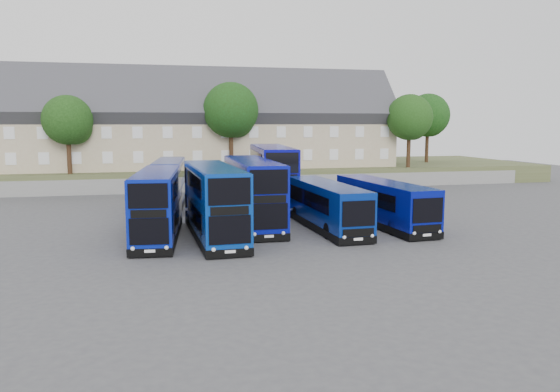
{
  "coord_description": "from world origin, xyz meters",
  "views": [
    {
      "loc": [
        -6.09,
        -31.52,
        6.89
      ],
      "look_at": [
        1.96,
        2.85,
        2.2
      ],
      "focal_mm": 35.0,
      "sensor_mm": 36.0,
      "label": 1
    }
  ],
  "objects_px": {
    "tree_west": "(69,122)",
    "tree_east": "(410,119)",
    "coach_east_a": "(326,206)",
    "tree_far": "(429,117)",
    "dd_front_mid": "(214,203)",
    "tree_mid": "(232,112)",
    "dd_front_left": "(158,206)"
  },
  "relations": [
    {
      "from": "tree_west",
      "to": "tree_east",
      "type": "xyz_separation_m",
      "value": [
        36.0,
        0.0,
        0.34
      ]
    },
    {
      "from": "tree_mid",
      "to": "tree_east",
      "type": "xyz_separation_m",
      "value": [
        20.0,
        -0.5,
        -0.68
      ]
    },
    {
      "from": "coach_east_a",
      "to": "tree_west",
      "type": "distance_m",
      "value": 30.0
    },
    {
      "from": "tree_west",
      "to": "tree_far",
      "type": "relative_size",
      "value": 0.88
    },
    {
      "from": "dd_front_left",
      "to": "tree_mid",
      "type": "xyz_separation_m",
      "value": [
        8.01,
        23.93,
        6.08
      ]
    },
    {
      "from": "tree_west",
      "to": "tree_mid",
      "type": "xyz_separation_m",
      "value": [
        16.0,
        0.5,
        1.02
      ]
    },
    {
      "from": "tree_far",
      "to": "coach_east_a",
      "type": "bearing_deg",
      "value": -127.99
    },
    {
      "from": "dd_front_left",
      "to": "tree_far",
      "type": "bearing_deg",
      "value": 47.61
    },
    {
      "from": "tree_west",
      "to": "dd_front_left",
      "type": "bearing_deg",
      "value": -71.17
    },
    {
      "from": "coach_east_a",
      "to": "tree_mid",
      "type": "height_order",
      "value": "tree_mid"
    },
    {
      "from": "tree_far",
      "to": "tree_mid",
      "type": "bearing_deg",
      "value": -165.96
    },
    {
      "from": "tree_west",
      "to": "tree_mid",
      "type": "distance_m",
      "value": 16.04
    },
    {
      "from": "tree_far",
      "to": "tree_west",
      "type": "bearing_deg",
      "value": -170.54
    },
    {
      "from": "dd_front_left",
      "to": "tree_west",
      "type": "bearing_deg",
      "value": 114.62
    },
    {
      "from": "coach_east_a",
      "to": "tree_far",
      "type": "height_order",
      "value": "tree_far"
    },
    {
      "from": "tree_east",
      "to": "tree_far",
      "type": "height_order",
      "value": "tree_far"
    },
    {
      "from": "dd_front_mid",
      "to": "tree_west",
      "type": "distance_m",
      "value": 27.06
    },
    {
      "from": "dd_front_mid",
      "to": "tree_mid",
      "type": "relative_size",
      "value": 1.2
    },
    {
      "from": "dd_front_mid",
      "to": "tree_east",
      "type": "xyz_separation_m",
      "value": [
        24.7,
        24.09,
        5.26
      ]
    },
    {
      "from": "tree_east",
      "to": "coach_east_a",
      "type": "bearing_deg",
      "value": -127.14
    },
    {
      "from": "tree_east",
      "to": "tree_far",
      "type": "bearing_deg",
      "value": 49.4
    },
    {
      "from": "tree_west",
      "to": "tree_east",
      "type": "height_order",
      "value": "tree_east"
    },
    {
      "from": "coach_east_a",
      "to": "tree_west",
      "type": "height_order",
      "value": "tree_west"
    },
    {
      "from": "tree_west",
      "to": "tree_east",
      "type": "distance_m",
      "value": 36.0
    },
    {
      "from": "dd_front_left",
      "to": "tree_mid",
      "type": "relative_size",
      "value": 1.13
    },
    {
      "from": "coach_east_a",
      "to": "dd_front_left",
      "type": "bearing_deg",
      "value": -177.79
    },
    {
      "from": "tree_mid",
      "to": "coach_east_a",
      "type": "bearing_deg",
      "value": -83.07
    },
    {
      "from": "dd_front_mid",
      "to": "tree_east",
      "type": "bearing_deg",
      "value": 42.3
    },
    {
      "from": "dd_front_left",
      "to": "tree_mid",
      "type": "distance_m",
      "value": 25.96
    },
    {
      "from": "tree_mid",
      "to": "tree_east",
      "type": "distance_m",
      "value": 20.02
    },
    {
      "from": "coach_east_a",
      "to": "tree_far",
      "type": "distance_m",
      "value": 38.18
    },
    {
      "from": "dd_front_left",
      "to": "tree_west",
      "type": "height_order",
      "value": "tree_west"
    }
  ]
}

